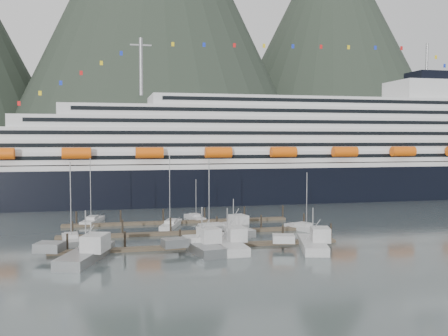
{
  "coord_description": "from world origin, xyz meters",
  "views": [
    {
      "loc": [
        -19.76,
        -94.6,
        17.96
      ],
      "look_at": [
        6.47,
        22.0,
        11.38
      ],
      "focal_mm": 42.0,
      "sensor_mm": 36.0,
      "label": 1
    }
  ],
  "objects_px": {
    "trawler_b": "(201,245)",
    "sailboat_a": "(71,240)",
    "trawler_d": "(312,243)",
    "trawler_a": "(85,253)",
    "sailboat_h": "(303,228)",
    "trawler_e": "(233,229)",
    "sailboat_c": "(208,230)",
    "sailboat_f": "(195,218)",
    "cruise_ship": "(276,159)",
    "sailboat_d": "(171,225)",
    "sailboat_e": "(92,221)",
    "trawler_c": "(226,243)"
  },
  "relations": [
    {
      "from": "sailboat_f",
      "to": "cruise_ship",
      "type": "bearing_deg",
      "value": -53.78
    },
    {
      "from": "sailboat_f",
      "to": "trawler_b",
      "type": "distance_m",
      "value": 33.25
    },
    {
      "from": "sailboat_f",
      "to": "trawler_e",
      "type": "distance_m",
      "value": 18.94
    },
    {
      "from": "sailboat_f",
      "to": "trawler_c",
      "type": "xyz_separation_m",
      "value": [
        0.01,
        -31.43,
        0.55
      ]
    },
    {
      "from": "sailboat_a",
      "to": "trawler_a",
      "type": "relative_size",
      "value": 0.95
    },
    {
      "from": "trawler_b",
      "to": "sailboat_a",
      "type": "bearing_deg",
      "value": 49.52
    },
    {
      "from": "cruise_ship",
      "to": "trawler_d",
      "type": "bearing_deg",
      "value": -103.77
    },
    {
      "from": "sailboat_d",
      "to": "trawler_e",
      "type": "relative_size",
      "value": 1.3
    },
    {
      "from": "cruise_ship",
      "to": "trawler_e",
      "type": "xyz_separation_m",
      "value": [
        -26.44,
        -53.39,
        -11.12
      ]
    },
    {
      "from": "sailboat_f",
      "to": "trawler_d",
      "type": "bearing_deg",
      "value": -171.23
    },
    {
      "from": "sailboat_d",
      "to": "trawler_b",
      "type": "bearing_deg",
      "value": -156.41
    },
    {
      "from": "sailboat_a",
      "to": "trawler_b",
      "type": "xyz_separation_m",
      "value": [
        20.81,
        -12.04,
        0.54
      ]
    },
    {
      "from": "trawler_d",
      "to": "trawler_e",
      "type": "xyz_separation_m",
      "value": [
        -9.31,
        16.51,
        -0.02
      ]
    },
    {
      "from": "sailboat_c",
      "to": "trawler_d",
      "type": "bearing_deg",
      "value": -141.84
    },
    {
      "from": "sailboat_a",
      "to": "trawler_d",
      "type": "xyz_separation_m",
      "value": [
        38.85,
        -14.06,
        0.5
      ]
    },
    {
      "from": "sailboat_c",
      "to": "trawler_a",
      "type": "bearing_deg",
      "value": 131.99
    },
    {
      "from": "sailboat_h",
      "to": "sailboat_c",
      "type": "bearing_deg",
      "value": 60.7
    },
    {
      "from": "sailboat_f",
      "to": "sailboat_h",
      "type": "bearing_deg",
      "value": -146.62
    },
    {
      "from": "sailboat_e",
      "to": "sailboat_f",
      "type": "height_order",
      "value": "sailboat_e"
    },
    {
      "from": "trawler_b",
      "to": "trawler_e",
      "type": "height_order",
      "value": "trawler_b"
    },
    {
      "from": "trawler_d",
      "to": "trawler_a",
      "type": "bearing_deg",
      "value": 105.21
    },
    {
      "from": "cruise_ship",
      "to": "sailboat_h",
      "type": "height_order",
      "value": "cruise_ship"
    },
    {
      "from": "trawler_b",
      "to": "sailboat_d",
      "type": "bearing_deg",
      "value": -5.98
    },
    {
      "from": "cruise_ship",
      "to": "sailboat_h",
      "type": "xyz_separation_m",
      "value": [
        -12.02,
        -53.1,
        -11.63
      ]
    },
    {
      "from": "sailboat_h",
      "to": "sailboat_a",
      "type": "bearing_deg",
      "value": 70.06
    },
    {
      "from": "cruise_ship",
      "to": "trawler_e",
      "type": "relative_size",
      "value": 17.92
    },
    {
      "from": "trawler_a",
      "to": "sailboat_h",
      "type": "bearing_deg",
      "value": -48.74
    },
    {
      "from": "sailboat_f",
      "to": "trawler_c",
      "type": "bearing_deg",
      "value": 167.55
    },
    {
      "from": "sailboat_d",
      "to": "trawler_d",
      "type": "height_order",
      "value": "sailboat_d"
    },
    {
      "from": "cruise_ship",
      "to": "trawler_d",
      "type": "relative_size",
      "value": 16.06
    },
    {
      "from": "trawler_e",
      "to": "trawler_d",
      "type": "bearing_deg",
      "value": -163.69
    },
    {
      "from": "trawler_d",
      "to": "trawler_c",
      "type": "bearing_deg",
      "value": 90.69
    },
    {
      "from": "trawler_e",
      "to": "trawler_a",
      "type": "bearing_deg",
      "value": 108.64
    },
    {
      "from": "trawler_b",
      "to": "sailboat_c",
      "type": "bearing_deg",
      "value": -25.17
    },
    {
      "from": "sailboat_c",
      "to": "trawler_b",
      "type": "height_order",
      "value": "sailboat_c"
    },
    {
      "from": "sailboat_f",
      "to": "sailboat_h",
      "type": "relative_size",
      "value": 0.79
    },
    {
      "from": "sailboat_f",
      "to": "trawler_c",
      "type": "height_order",
      "value": "sailboat_f"
    },
    {
      "from": "sailboat_c",
      "to": "trawler_c",
      "type": "relative_size",
      "value": 1.01
    },
    {
      "from": "cruise_ship",
      "to": "sailboat_c",
      "type": "xyz_separation_m",
      "value": [
        -30.77,
        -51.2,
        -11.6
      ]
    },
    {
      "from": "sailboat_a",
      "to": "trawler_b",
      "type": "height_order",
      "value": "sailboat_a"
    },
    {
      "from": "trawler_b",
      "to": "trawler_e",
      "type": "xyz_separation_m",
      "value": [
        8.73,
        14.5,
        -0.05
      ]
    },
    {
      "from": "trawler_c",
      "to": "sailboat_c",
      "type": "bearing_deg",
      "value": -1.44
    },
    {
      "from": "cruise_ship",
      "to": "trawler_b",
      "type": "height_order",
      "value": "cruise_ship"
    },
    {
      "from": "sailboat_c",
      "to": "sailboat_h",
      "type": "distance_m",
      "value": 18.85
    },
    {
      "from": "sailboat_a",
      "to": "sailboat_h",
      "type": "xyz_separation_m",
      "value": [
        43.96,
        2.75,
        -0.03
      ]
    },
    {
      "from": "trawler_c",
      "to": "trawler_e",
      "type": "xyz_separation_m",
      "value": [
        4.26,
        12.99,
        -0.01
      ]
    },
    {
      "from": "sailboat_f",
      "to": "trawler_d",
      "type": "distance_m",
      "value": 37.51
    },
    {
      "from": "sailboat_f",
      "to": "sailboat_a",
      "type": "bearing_deg",
      "value": 117.13
    },
    {
      "from": "trawler_c",
      "to": "sailboat_d",
      "type": "bearing_deg",
      "value": 13.84
    },
    {
      "from": "trawler_a",
      "to": "trawler_e",
      "type": "relative_size",
      "value": 1.31
    }
  ]
}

